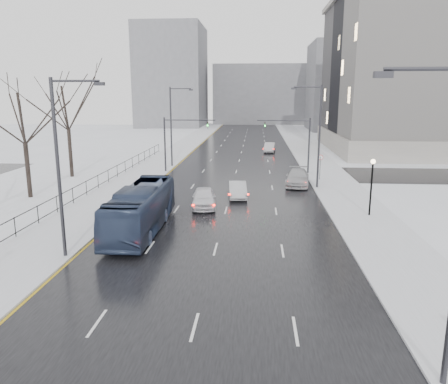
% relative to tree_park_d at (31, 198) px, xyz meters
% --- Properties ---
extents(road, '(16.00, 150.00, 0.04)m').
position_rel_tree_park_d_xyz_m(road, '(17.80, 26.00, 0.02)').
color(road, black).
rests_on(road, ground).
extents(cross_road, '(130.00, 10.00, 0.04)m').
position_rel_tree_park_d_xyz_m(cross_road, '(17.80, 14.00, 0.02)').
color(cross_road, black).
rests_on(cross_road, ground).
extents(sidewalk_left, '(5.00, 150.00, 0.16)m').
position_rel_tree_park_d_xyz_m(sidewalk_left, '(7.30, 26.00, 0.08)').
color(sidewalk_left, silver).
rests_on(sidewalk_left, ground).
extents(sidewalk_right, '(5.00, 150.00, 0.16)m').
position_rel_tree_park_d_xyz_m(sidewalk_right, '(28.30, 26.00, 0.08)').
color(sidewalk_right, silver).
rests_on(sidewalk_right, ground).
extents(park_strip, '(14.00, 150.00, 0.12)m').
position_rel_tree_park_d_xyz_m(park_strip, '(-2.20, 26.00, 0.06)').
color(park_strip, white).
rests_on(park_strip, ground).
extents(tree_park_d, '(8.75, 8.75, 12.50)m').
position_rel_tree_park_d_xyz_m(tree_park_d, '(0.00, 0.00, 0.00)').
color(tree_park_d, black).
rests_on(tree_park_d, ground).
extents(tree_park_e, '(9.45, 9.45, 13.50)m').
position_rel_tree_park_d_xyz_m(tree_park_e, '(-0.40, 10.00, 0.00)').
color(tree_park_e, black).
rests_on(tree_park_e, ground).
extents(iron_fence, '(0.06, 70.00, 1.30)m').
position_rel_tree_park_d_xyz_m(iron_fence, '(4.80, -4.00, 0.91)').
color(iron_fence, black).
rests_on(iron_fence, sidewalk_left).
extents(streetlight_r_mid, '(2.95, 0.25, 10.00)m').
position_rel_tree_park_d_xyz_m(streetlight_r_mid, '(25.97, 6.00, 5.62)').
color(streetlight_r_mid, '#2D2D33').
rests_on(streetlight_r_mid, ground).
extents(streetlight_l_near, '(2.95, 0.25, 10.00)m').
position_rel_tree_park_d_xyz_m(streetlight_l_near, '(9.63, -14.00, 5.62)').
color(streetlight_l_near, '#2D2D33').
rests_on(streetlight_l_near, ground).
extents(streetlight_l_far, '(2.95, 0.25, 10.00)m').
position_rel_tree_park_d_xyz_m(streetlight_l_far, '(9.63, 18.00, 5.62)').
color(streetlight_l_far, '#2D2D33').
rests_on(streetlight_l_far, ground).
extents(lamppost_r_mid, '(0.36, 0.36, 4.28)m').
position_rel_tree_park_d_xyz_m(lamppost_r_mid, '(28.80, -4.00, 2.94)').
color(lamppost_r_mid, black).
rests_on(lamppost_r_mid, sidewalk_right).
extents(mast_signal_right, '(6.10, 0.33, 6.50)m').
position_rel_tree_park_d_xyz_m(mast_signal_right, '(25.13, 14.00, 4.11)').
color(mast_signal_right, '#2D2D33').
rests_on(mast_signal_right, ground).
extents(mast_signal_left, '(6.10, 0.33, 6.50)m').
position_rel_tree_park_d_xyz_m(mast_signal_left, '(10.47, 14.00, 4.11)').
color(mast_signal_left, '#2D2D33').
rests_on(mast_signal_left, ground).
extents(no_uturn_sign, '(0.60, 0.06, 2.70)m').
position_rel_tree_park_d_xyz_m(no_uturn_sign, '(27.00, 10.00, 2.30)').
color(no_uturn_sign, '#2D2D33').
rests_on(no_uturn_sign, sidewalk_right).
extents(bldg_far_right, '(24.00, 20.00, 22.00)m').
position_rel_tree_park_d_xyz_m(bldg_far_right, '(45.80, 81.00, 11.00)').
color(bldg_far_right, slate).
rests_on(bldg_far_right, ground).
extents(bldg_far_left, '(18.00, 22.00, 28.00)m').
position_rel_tree_park_d_xyz_m(bldg_far_left, '(-4.20, 91.00, 14.00)').
color(bldg_far_left, slate).
rests_on(bldg_far_left, ground).
extents(bldg_far_center, '(30.00, 18.00, 18.00)m').
position_rel_tree_park_d_xyz_m(bldg_far_center, '(21.80, 106.00, 9.00)').
color(bldg_far_center, slate).
rests_on(bldg_far_center, ground).
extents(bus, '(2.71, 11.11, 3.09)m').
position_rel_tree_park_d_xyz_m(bus, '(12.46, -8.75, 1.58)').
color(bus, navy).
rests_on(bus, road).
extents(sedan_center_near, '(2.38, 4.89, 1.61)m').
position_rel_tree_park_d_xyz_m(sedan_center_near, '(15.94, -2.17, 0.84)').
color(sedan_center_near, silver).
rests_on(sedan_center_near, road).
extents(sedan_right_near, '(1.93, 4.50, 1.44)m').
position_rel_tree_park_d_xyz_m(sedan_right_near, '(18.53, 1.51, 0.76)').
color(sedan_right_near, '#ADAEB1').
rests_on(sedan_right_near, road).
extents(sedan_right_far, '(2.94, 5.83, 1.62)m').
position_rel_tree_park_d_xyz_m(sedan_right_far, '(24.38, 7.36, 0.85)').
color(sedan_right_far, '#A5A6A9').
rests_on(sedan_right_far, road).
extents(sedan_right_distant, '(2.08, 4.72, 1.51)m').
position_rel_tree_park_d_xyz_m(sedan_right_distant, '(22.30, 33.46, 0.79)').
color(sedan_right_distant, '#B6B4B9').
rests_on(sedan_right_distant, road).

